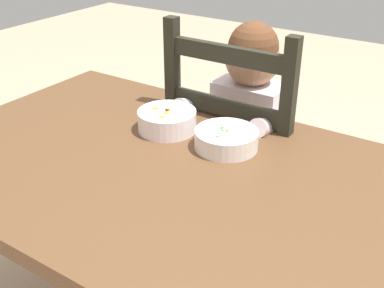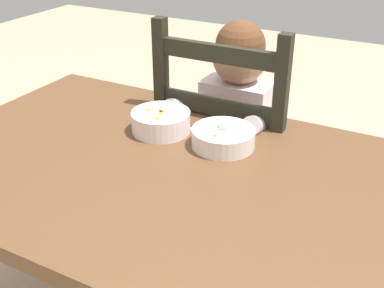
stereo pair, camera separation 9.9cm
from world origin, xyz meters
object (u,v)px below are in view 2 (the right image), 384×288
(dining_table, at_px, (205,210))
(bowl_of_carrots, at_px, (161,121))
(spoon, at_px, (180,130))
(bowl_of_peas, at_px, (223,137))
(dining_chair, at_px, (232,167))
(child_figure, at_px, (233,123))

(dining_table, xyz_separation_m, bowl_of_carrots, (-0.22, 0.16, 0.13))
(dining_table, bearing_deg, spoon, 133.21)
(dining_table, bearing_deg, bowl_of_peas, 100.46)
(dining_chair, bearing_deg, dining_table, -74.75)
(dining_chair, height_order, spoon, dining_chair)
(bowl_of_carrots, bearing_deg, dining_table, -35.94)
(dining_chair, bearing_deg, bowl_of_carrots, -107.84)
(dining_table, bearing_deg, child_figure, 105.45)
(dining_chair, height_order, bowl_of_peas, dining_chair)
(dining_chair, distance_m, bowl_of_carrots, 0.42)
(spoon, bearing_deg, dining_table, -46.79)
(bowl_of_carrots, bearing_deg, spoon, 26.33)
(dining_chair, bearing_deg, child_figure, -92.72)
(dining_table, distance_m, child_figure, 0.47)
(dining_table, bearing_deg, bowl_of_carrots, 144.06)
(dining_table, relative_size, dining_chair, 1.53)
(dining_chair, height_order, child_figure, dining_chair)
(bowl_of_carrots, bearing_deg, bowl_of_peas, 0.00)
(bowl_of_peas, relative_size, bowl_of_carrots, 1.02)
(dining_table, height_order, spoon, spoon)
(dining_table, xyz_separation_m, child_figure, (-0.12, 0.45, 0.02))
(dining_table, relative_size, child_figure, 1.56)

